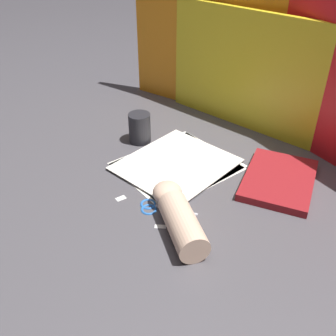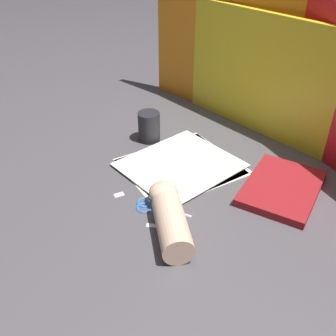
# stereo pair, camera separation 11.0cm
# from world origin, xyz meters

# --- Properties ---
(ground_plane) EXTENTS (6.00, 6.00, 0.00)m
(ground_plane) POSITION_xyz_m (0.00, 0.00, 0.00)
(ground_plane) COLOR #4C494F
(backdrop_panel_left) EXTENTS (0.61, 0.15, 0.55)m
(backdrop_panel_left) POSITION_xyz_m (-0.29, 0.45, 0.27)
(backdrop_panel_left) COLOR orange
(backdrop_panel_left) RESTS_ON ground_plane
(backdrop_panel_center) EXTENTS (0.74, 0.10, 0.40)m
(backdrop_panel_center) POSITION_xyz_m (-0.03, 0.45, 0.20)
(backdrop_panel_center) COLOR yellow
(backdrop_panel_center) RESTS_ON ground_plane
(paper_stack) EXTENTS (0.32, 0.35, 0.01)m
(paper_stack) POSITION_xyz_m (-0.06, 0.08, 0.00)
(paper_stack) COLOR white
(paper_stack) RESTS_ON ground_plane
(book_closed) EXTENTS (0.28, 0.32, 0.02)m
(book_closed) POSITION_xyz_m (0.20, 0.23, 0.01)
(book_closed) COLOR maroon
(book_closed) RESTS_ON ground_plane
(scissors) EXTENTS (0.15, 0.16, 0.01)m
(scissors) POSITION_xyz_m (0.05, -0.09, 0.00)
(scissors) COLOR silver
(scissors) RESTS_ON ground_plane
(hand_forearm) EXTENTS (0.27, 0.19, 0.08)m
(hand_forearm) POSITION_xyz_m (0.14, -0.11, 0.04)
(hand_forearm) COLOR beige
(hand_forearm) RESTS_ON ground_plane
(paper_scrap_near) EXTENTS (0.02, 0.03, 0.00)m
(paper_scrap_near) POSITION_xyz_m (-0.05, -0.14, 0.00)
(paper_scrap_near) COLOR white
(paper_scrap_near) RESTS_ON ground_plane
(paper_scrap_mid) EXTENTS (0.03, 0.03, 0.00)m
(paper_scrap_mid) POSITION_xyz_m (0.11, -0.14, 0.00)
(paper_scrap_mid) COLOR white
(paper_scrap_mid) RESTS_ON ground_plane
(mug) EXTENTS (0.07, 0.07, 0.10)m
(mug) POSITION_xyz_m (-0.26, 0.09, 0.05)
(mug) COLOR #232328
(mug) RESTS_ON ground_plane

